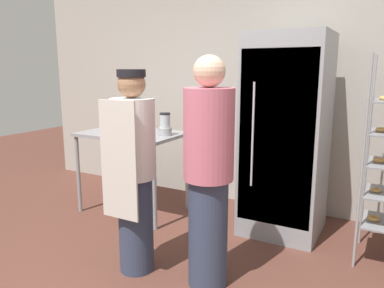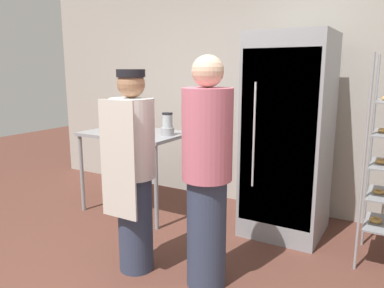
{
  "view_description": "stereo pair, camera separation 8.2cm",
  "coord_description": "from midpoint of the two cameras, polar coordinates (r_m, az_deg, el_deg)",
  "views": [
    {
      "loc": [
        1.54,
        -1.98,
        1.64
      ],
      "look_at": [
        0.07,
        0.7,
        1.02
      ],
      "focal_mm": 35.0,
      "sensor_mm": 36.0,
      "label": 1
    },
    {
      "loc": [
        1.62,
        -1.94,
        1.64
      ],
      "look_at": [
        0.07,
        0.7,
        1.02
      ],
      "focal_mm": 35.0,
      "sensor_mm": 36.0,
      "label": 2
    }
  ],
  "objects": [
    {
      "name": "person_baker",
      "position": [
        3.01,
        -9.64,
        -3.98
      ],
      "size": [
        0.35,
        0.37,
        1.64
      ],
      "color": "#333D56",
      "rests_on": "ground_plane"
    },
    {
      "name": "back_wall",
      "position": [
        4.58,
        8.73,
        9.05
      ],
      "size": [
        6.4,
        0.12,
        2.93
      ],
      "primitive_type": "cube",
      "color": "#ADA89E",
      "rests_on": "ground_plane"
    },
    {
      "name": "person_customer",
      "position": [
        2.76,
        1.67,
        -4.48
      ],
      "size": [
        0.37,
        0.37,
        1.74
      ],
      "color": "#333D56",
      "rests_on": "ground_plane"
    },
    {
      "name": "prep_counter",
      "position": [
        4.34,
        -9.62,
        0.41
      ],
      "size": [
        1.14,
        0.76,
        0.93
      ],
      "color": "gray",
      "rests_on": "ground_plane"
    },
    {
      "name": "donut_box",
      "position": [
        4.26,
        -10.32,
        2.23
      ],
      "size": [
        0.28,
        0.2,
        0.24
      ],
      "color": "silver",
      "rests_on": "prep_counter"
    },
    {
      "name": "binder_stack",
      "position": [
        4.7,
        -11.89,
        2.99
      ],
      "size": [
        0.32,
        0.25,
        0.09
      ],
      "color": "silver",
      "rests_on": "prep_counter"
    },
    {
      "name": "refrigerator",
      "position": [
        3.8,
        13.49,
        1.21
      ],
      "size": [
        0.75,
        0.77,
        1.98
      ],
      "color": "gray",
      "rests_on": "ground_plane"
    },
    {
      "name": "blender_pitcher",
      "position": [
        4.07,
        -4.7,
        2.84
      ],
      "size": [
        0.14,
        0.14,
        0.25
      ],
      "color": "#99999E",
      "rests_on": "prep_counter"
    }
  ]
}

